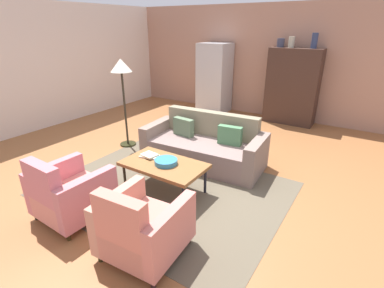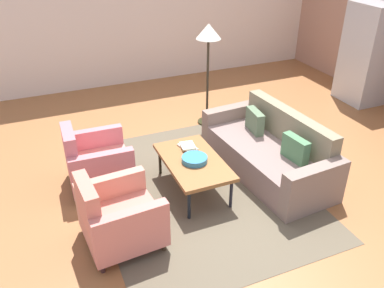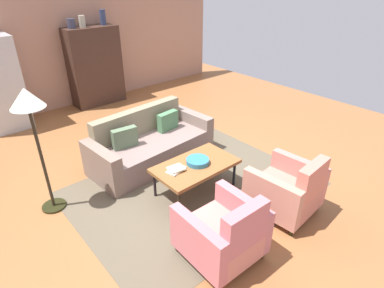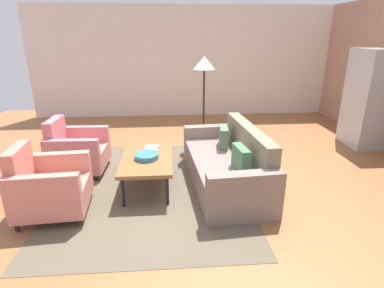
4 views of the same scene
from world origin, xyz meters
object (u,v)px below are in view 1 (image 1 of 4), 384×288
Objects in this scene: book_stack at (149,156)px; vase_tall at (281,43)px; armchair_left at (68,195)px; refrigerator at (214,78)px; floor_lamp at (122,74)px; armchair_right at (141,229)px; vase_small at (315,41)px; couch at (205,147)px; cabinet at (292,87)px; coffee_table at (164,166)px; fruit_bowl at (166,162)px; vase_round at (292,42)px.

vase_tall is (0.52, 4.24, 1.42)m from book_stack.
refrigerator is at bearing 101.06° from armchair_left.
armchair_right is at bearing -42.72° from floor_lamp.
floor_lamp is (-2.70, -3.29, -0.52)m from vase_small.
couch is 3.41m from refrigerator.
cabinet is (0.92, 4.24, 0.42)m from book_stack.
couch is 3.66m from vase_small.
couch is 1.17× the size of refrigerator.
cabinet is at bearing 2.85° from refrigerator.
coffee_table is 3.66× the size of fruit_bowl.
book_stack is (0.29, 1.22, 0.14)m from armchair_left.
armchair_left is 4.39× the size of vase_tall.
armchair_left is at bearing -105.97° from vase_small.
floor_lamp is (-2.20, -3.29, -0.48)m from vase_round.
fruit_bowl is 0.18× the size of refrigerator.
couch is 1.19m from coffee_table.
coffee_table is 4.66m from vase_small.
cabinet reaches higher than fruit_bowl.
cabinet is 5.42× the size of vase_small.
vase_tall is 0.12× the size of floor_lamp.
fruit_bowl is (0.64, 1.17, 0.15)m from armchair_left.
couch is at bearing 77.45° from armchair_left.
vase_small reaches higher than book_stack.
vase_small is at bearing 0.00° from vase_round.
vase_small is 0.19× the size of floor_lamp.
coffee_table is at bearing -96.11° from vase_round.
vase_tall is (0.22, 3.10, 1.61)m from couch.
vase_tall reaches higher than refrigerator.
cabinet is at bearing 82.46° from fruit_bowl.
vase_small reaches higher than vase_round.
couch is 10.78× the size of vase_tall.
armchair_left reaches higher than couch.
armchair_left is at bearing -62.30° from floor_lamp.
armchair_left is at bearing -98.46° from vase_tall.
armchair_right reaches higher than fruit_bowl.
book_stack is 4.50m from vase_tall.
fruit_bowl is 1.64× the size of vase_tall.
couch is at bearing 74.86° from book_stack.
fruit_bowl is 1.35× the size of vase_round.
armchair_right is 5.49m from cabinet.
cabinet is at bearing 77.72° from book_stack.
vase_tall is (0.17, 4.29, 1.41)m from fruit_bowl.
vase_small is 4.29m from floor_lamp.
vase_round is 0.50m from vase_small.
cabinet is at bearing 54.54° from floor_lamp.
vase_small is (0.75, 0.00, 0.07)m from vase_tall.
vase_small reaches higher than couch.
coffee_table is at bearing -92.79° from vase_tall.
book_stack is at bearing 170.83° from coffee_table.
vase_tall is (-0.40, -0.00, 1.00)m from cabinet.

